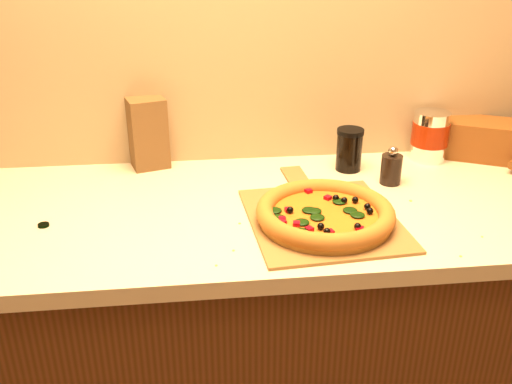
# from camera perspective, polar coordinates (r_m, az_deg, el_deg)

# --- Properties ---
(cabinet) EXTENTS (2.80, 0.65, 0.86)m
(cabinet) POSITION_cam_1_polar(r_m,az_deg,el_deg) (1.72, 0.17, -15.46)
(cabinet) COLOR #46280F
(cabinet) RESTS_ON ground
(countertop) EXTENTS (2.84, 0.68, 0.04)m
(countertop) POSITION_cam_1_polar(r_m,az_deg,el_deg) (1.47, 0.19, -1.99)
(countertop) COLOR beige
(countertop) RESTS_ON cabinet
(pizza_peel) EXTENTS (0.38, 0.54, 0.01)m
(pizza_peel) POSITION_cam_1_polar(r_m,az_deg,el_deg) (1.40, 6.50, -2.43)
(pizza_peel) COLOR brown
(pizza_peel) RESTS_ON countertop
(pizza) EXTENTS (0.33, 0.33, 0.05)m
(pizza) POSITION_cam_1_polar(r_m,az_deg,el_deg) (1.36, 6.92, -2.17)
(pizza) COLOR #B6842D
(pizza) RESTS_ON pizza_peel
(bottle_cap) EXTENTS (0.03, 0.03, 0.01)m
(bottle_cap) POSITION_cam_1_polar(r_m,az_deg,el_deg) (1.45, -20.48, -3.12)
(bottle_cap) COLOR black
(bottle_cap) RESTS_ON countertop
(pepper_grinder) EXTENTS (0.06, 0.06, 0.11)m
(pepper_grinder) POSITION_cam_1_polar(r_m,az_deg,el_deg) (1.61, 13.37, 2.32)
(pepper_grinder) COLOR black
(pepper_grinder) RESTS_ON countertop
(coffee_canister) EXTENTS (0.11, 0.11, 0.15)m
(coffee_canister) POSITION_cam_1_polar(r_m,az_deg,el_deg) (1.80, 17.01, 5.46)
(coffee_canister) COLOR silver
(coffee_canister) RESTS_ON countertop
(bread_bag) EXTENTS (0.43, 0.30, 0.11)m
(bread_bag) POSITION_cam_1_polar(r_m,az_deg,el_deg) (1.88, 23.33, 4.69)
(bread_bag) COLOR brown
(bread_bag) RESTS_ON countertop
(paper_bag) EXTENTS (0.12, 0.11, 0.21)m
(paper_bag) POSITION_cam_1_polar(r_m,az_deg,el_deg) (1.69, -10.73, 5.79)
(paper_bag) COLOR brown
(paper_bag) RESTS_ON countertop
(dark_jar) EXTENTS (0.08, 0.08, 0.12)m
(dark_jar) POSITION_cam_1_polar(r_m,az_deg,el_deg) (1.67, 9.31, 4.22)
(dark_jar) COLOR black
(dark_jar) RESTS_ON countertop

